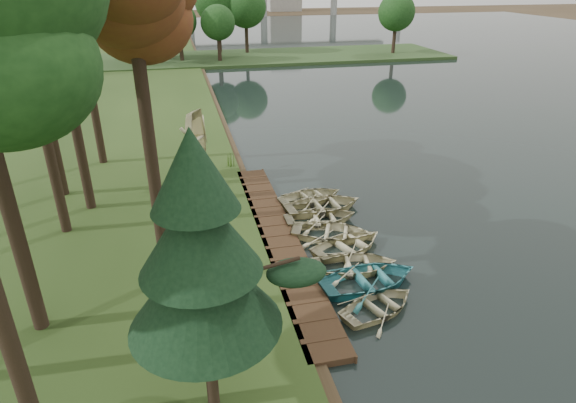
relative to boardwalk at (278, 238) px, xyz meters
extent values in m
plane|color=#3D2F1D|center=(1.60, 0.00, -0.15)|extent=(300.00, 300.00, 0.00)
cube|color=black|center=(31.60, 20.00, -0.12)|extent=(130.00, 200.00, 0.05)
cube|color=#382515|center=(0.00, 0.00, 0.00)|extent=(1.60, 16.00, 0.30)
cube|color=#29421D|center=(9.60, 50.00, 0.08)|extent=(50.00, 14.00, 0.45)
cylinder|color=black|center=(-13.73, 50.00, 2.70)|extent=(0.50, 0.50, 4.80)
sphere|color=#1B4316|center=(-13.73, 50.00, 6.30)|extent=(5.60, 5.60, 5.60)
cylinder|color=black|center=(-7.07, 50.00, 2.70)|extent=(0.50, 0.50, 4.80)
sphere|color=#1B4316|center=(-7.07, 50.00, 6.30)|extent=(5.60, 5.60, 5.60)
cylinder|color=black|center=(-0.40, 50.00, 2.70)|extent=(0.50, 0.50, 4.80)
sphere|color=#1B4316|center=(-0.40, 50.00, 6.30)|extent=(5.60, 5.60, 5.60)
cylinder|color=black|center=(6.27, 50.00, 2.70)|extent=(0.50, 0.50, 4.80)
sphere|color=#1B4316|center=(6.27, 50.00, 6.30)|extent=(5.60, 5.60, 5.60)
cylinder|color=black|center=(12.93, 50.00, 2.70)|extent=(0.50, 0.50, 4.80)
sphere|color=#1B4316|center=(12.93, 50.00, 6.30)|extent=(5.60, 5.60, 5.60)
cylinder|color=black|center=(19.60, 50.00, 2.70)|extent=(0.50, 0.50, 4.80)
sphere|color=#1B4316|center=(19.60, 50.00, 6.30)|extent=(5.60, 5.60, 5.60)
cylinder|color=black|center=(26.27, 50.00, 2.70)|extent=(0.50, 0.50, 4.80)
sphere|color=#1B4316|center=(26.27, 50.00, 6.30)|extent=(5.60, 5.60, 5.60)
cylinder|color=#A5A5A0|center=(-18.40, 120.00, 3.85)|extent=(1.80, 1.80, 8.00)
cylinder|color=#A5A5A0|center=(1.60, 120.00, 3.85)|extent=(1.80, 1.80, 8.00)
cylinder|color=#A5A5A0|center=(21.60, 120.00, 3.85)|extent=(1.80, 1.80, 8.00)
cylinder|color=#A5A5A0|center=(41.60, 120.00, 3.85)|extent=(1.80, 1.80, 8.00)
imported|color=beige|center=(2.44, -5.80, 0.22)|extent=(3.67, 3.16, 0.64)
imported|color=teal|center=(2.67, -4.30, 0.31)|extent=(4.32, 3.34, 0.82)
imported|color=beige|center=(2.48, -3.13, 0.26)|extent=(3.81, 2.95, 0.73)
imported|color=beige|center=(2.78, -1.58, 0.26)|extent=(4.16, 3.57, 0.73)
imported|color=beige|center=(2.41, -0.42, 0.28)|extent=(4.44, 3.87, 0.77)
imported|color=beige|center=(2.34, 1.14, 0.26)|extent=(3.54, 2.54, 0.73)
imported|color=beige|center=(2.83, 2.32, 0.31)|extent=(4.28, 3.26, 0.83)
imported|color=beige|center=(2.51, 3.50, 0.27)|extent=(4.02, 3.27, 0.73)
imported|color=beige|center=(-2.97, 7.95, 0.55)|extent=(4.69, 4.30, 0.79)
cylinder|color=black|center=(-4.92, -2.40, 5.02)|extent=(0.43, 0.43, 9.75)
ellipsoid|color=#623116|center=(-4.92, -2.40, 9.90)|extent=(4.06, 4.06, 3.45)
cylinder|color=black|center=(-9.39, 2.64, 5.12)|extent=(0.44, 0.44, 9.94)
cylinder|color=black|center=(-8.61, 4.93, 5.70)|extent=(0.46, 0.46, 11.10)
cylinder|color=black|center=(-10.22, 6.96, 6.17)|extent=(0.48, 0.48, 12.04)
cylinder|color=black|center=(-8.72, 11.52, 5.78)|extent=(0.47, 0.47, 11.26)
cylinder|color=black|center=(-3.69, -8.83, 1.78)|extent=(0.32, 0.32, 3.25)
cone|color=black|center=(-3.69, -8.83, 4.24)|extent=(3.80, 3.80, 2.60)
cone|color=black|center=(-3.69, -8.83, 5.66)|extent=(2.90, 2.90, 2.25)
cone|color=black|center=(-3.69, -8.83, 7.09)|extent=(2.00, 2.00, 1.90)
cone|color=#3F661E|center=(-1.72, -2.66, 0.72)|extent=(0.60, 0.60, 1.14)
cone|color=#3F661E|center=(-3.96, -0.64, 0.69)|extent=(0.60, 0.60, 1.09)
cone|color=#3F661E|center=(-3.75, 3.92, 0.71)|extent=(0.60, 0.60, 1.12)
cone|color=#3F661E|center=(-1.00, 9.13, 0.67)|extent=(0.60, 0.60, 1.05)
camera|label=1|loc=(-3.87, -18.54, 10.88)|focal=30.00mm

